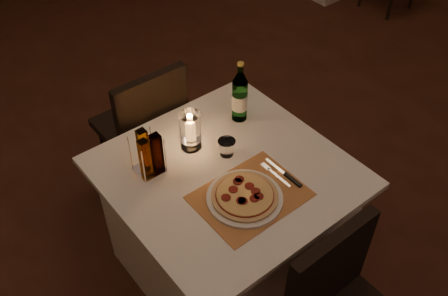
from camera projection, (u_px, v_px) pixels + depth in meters
floor at (216, 207)px, 3.02m from camera, size 8.00×10.00×0.02m
main_table at (227, 222)px, 2.45m from camera, size 1.00×1.00×0.74m
chair_far at (145, 122)px, 2.74m from camera, size 0.42×0.42×0.90m
placemat at (250, 196)px, 2.09m from camera, size 0.45×0.34×0.00m
plate at (245, 198)px, 2.07m from camera, size 0.32×0.32×0.01m
pizza at (245, 195)px, 2.06m from camera, size 0.28×0.28×0.02m
fork at (274, 173)px, 2.18m from camera, size 0.02×0.18×0.00m
knife at (289, 177)px, 2.16m from camera, size 0.02×0.22×0.01m
tumbler at (227, 148)px, 2.25m from camera, size 0.08×0.08×0.08m
water_bottle at (240, 97)px, 2.38m from camera, size 0.08×0.08×0.32m
hurricane_candle at (190, 128)px, 2.24m from camera, size 0.10×0.10×0.19m
cruet_caddy at (149, 155)px, 2.14m from camera, size 0.12×0.12×0.21m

